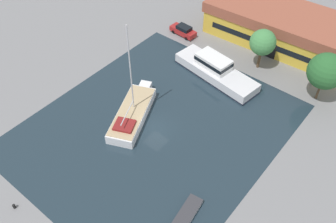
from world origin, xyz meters
TOP-DOWN VIEW (x-y plane):
  - ground_plane at (0.00, 0.00)m, footprint 440.00×440.00m
  - water_canal at (0.00, 0.00)m, footprint 27.33×32.37m
  - warehouse_building at (3.25, 26.60)m, footprint 24.17×11.16m
  - quay_tree_near_building at (3.71, 18.65)m, footprint 3.69×3.69m
  - quay_tree_by_water at (13.10, 17.72)m, footprint 4.71×4.71m
  - parked_car at (-9.85, 18.36)m, footprint 4.52×1.96m
  - sailboat_moored at (-3.43, -0.42)m, footprint 6.97×10.94m
  - motor_cruiser at (0.03, 12.92)m, footprint 13.32×5.57m
  - small_dinghy at (10.23, -7.04)m, footprint 2.11×4.45m
  - mooring_bollard at (-4.01, -17.61)m, footprint 0.32×0.32m

SIDE VIEW (x-z plane):
  - ground_plane at x=0.00m, z-range 0.00..0.00m
  - water_canal at x=0.00m, z-range 0.00..0.01m
  - small_dinghy at x=10.23m, z-range 0.01..0.54m
  - mooring_bollard at x=-4.01m, z-range 0.02..0.63m
  - sailboat_moored at x=-3.43m, z-range -5.88..7.35m
  - parked_car at x=-9.85m, z-range 0.00..1.65m
  - motor_cruiser at x=0.03m, z-range -0.44..2.65m
  - warehouse_building at x=3.25m, z-range 0.03..5.27m
  - quay_tree_near_building at x=3.71m, z-range 1.21..7.37m
  - quay_tree_by_water at x=13.10m, z-range 1.12..8.09m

